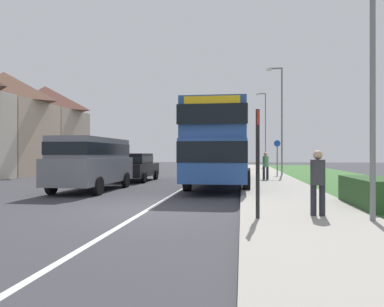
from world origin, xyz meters
TOP-DOWN VIEW (x-y plane):
  - ground_plane at (0.00, 0.00)m, footprint 120.00×120.00m
  - lane_marking_centre at (0.00, 8.00)m, footprint 0.14×60.00m
  - pavement_near_side at (4.20, 6.00)m, footprint 3.20×68.00m
  - roadside_hedge at (6.30, 0.98)m, footprint 1.10×2.86m
  - double_decker_bus at (1.59, 8.50)m, footprint 2.80×11.35m
  - parked_van_grey at (-3.74, 4.95)m, footprint 2.11×5.33m
  - parked_car_black at (-3.49, 10.49)m, footprint 1.94×4.40m
  - pedestrian_at_stop at (4.43, -0.99)m, footprint 0.34×0.34m
  - pedestrian_walking_away at (3.99, 11.13)m, footprint 0.34×0.34m
  - bus_stop_sign at (3.00, -1.54)m, footprint 0.09×0.52m
  - cycle_route_sign at (5.04, 15.44)m, footprint 0.44×0.08m
  - street_lamp_near at (5.38, -1.50)m, footprint 1.14×0.20m
  - street_lamp_mid at (5.36, 16.47)m, footprint 1.14×0.20m
  - street_lamp_far at (5.20, 31.78)m, footprint 1.14×0.20m
  - house_terrace_far_side at (-14.87, 14.81)m, footprint 6.06×17.01m

SIDE VIEW (x-z plane):
  - ground_plane at x=0.00m, z-range 0.00..0.00m
  - lane_marking_centre at x=0.00m, z-range 0.00..0.01m
  - pavement_near_side at x=4.20m, z-range 0.00..0.12m
  - roadside_hedge at x=6.30m, z-range 0.00..0.90m
  - parked_car_black at x=-3.49m, z-range 0.08..1.69m
  - pedestrian_at_stop at x=4.43m, z-range 0.14..1.81m
  - pedestrian_walking_away at x=3.99m, z-range 0.14..1.81m
  - parked_van_grey at x=-3.74m, z-range 0.21..2.47m
  - cycle_route_sign at x=5.04m, z-range 0.17..2.69m
  - bus_stop_sign at x=3.00m, z-range 0.24..2.84m
  - double_decker_bus at x=1.59m, z-range 0.29..3.99m
  - house_terrace_far_side at x=-14.87m, z-range 0.00..7.67m
  - street_lamp_near at x=5.38m, z-range 0.55..7.94m
  - street_lamp_mid at x=5.36m, z-range 0.55..8.27m
  - street_lamp_far at x=5.20m, z-range 0.56..9.00m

